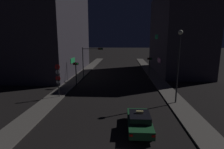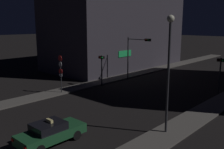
# 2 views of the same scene
# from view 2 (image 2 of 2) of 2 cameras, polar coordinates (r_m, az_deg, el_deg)

# --- Properties ---
(sidewalk_left) EXTENTS (2.27, 60.15, 0.14)m
(sidewalk_left) POSITION_cam_2_polar(r_m,az_deg,el_deg) (39.14, 6.24, 0.36)
(sidewalk_left) COLOR #5B5651
(sidewalk_left) RESTS_ON ground_plane
(building_facade_left) EXTENTS (12.05, 24.33, 17.50)m
(building_facade_left) POSITION_cam_2_polar(r_m,az_deg,el_deg) (44.95, 1.04, 12.97)
(building_facade_left) COLOR #3D3842
(building_facade_left) RESTS_ON ground_plane
(taxi) EXTENTS (1.82, 4.45, 1.62)m
(taxi) POSITION_cam_2_polar(r_m,az_deg,el_deg) (17.02, -13.55, -12.45)
(taxi) COLOR #1E512D
(taxi) RESTS_ON ground_plane
(traffic_light_overhead) EXTENTS (3.62, 0.42, 5.74)m
(traffic_light_overhead) POSITION_cam_2_polar(r_m,az_deg,el_deg) (33.32, 5.31, 5.44)
(traffic_light_overhead) COLOR #2D2D33
(traffic_light_overhead) RESTS_ON ground_plane
(traffic_light_left_kerb) EXTENTS (0.80, 0.42, 3.76)m
(traffic_light_left_kerb) POSITION_cam_2_polar(r_m,az_deg,el_deg) (30.63, -2.35, 2.33)
(traffic_light_left_kerb) COLOR #2D2D33
(traffic_light_left_kerb) RESTS_ON ground_plane
(traffic_light_right_kerb) EXTENTS (0.80, 0.42, 3.95)m
(traffic_light_right_kerb) POSITION_cam_2_polar(r_m,az_deg,el_deg) (29.38, 23.07, 1.26)
(traffic_light_right_kerb) COLOR #2D2D33
(traffic_light_right_kerb) RESTS_ON ground_plane
(sign_pole_left) EXTENTS (0.63, 0.10, 4.04)m
(sign_pole_left) POSITION_cam_2_polar(r_m,az_deg,el_deg) (27.84, -11.42, 0.84)
(sign_pole_left) COLOR #2D2D33
(sign_pole_left) RESTS_ON sidewalk_left
(street_lamp_near_block) EXTENTS (0.49, 0.49, 7.92)m
(street_lamp_near_block) POSITION_cam_2_polar(r_m,az_deg,el_deg) (17.08, 12.64, 3.79)
(street_lamp_near_block) COLOR #2D2D33
(street_lamp_near_block) RESTS_ON sidewalk_right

